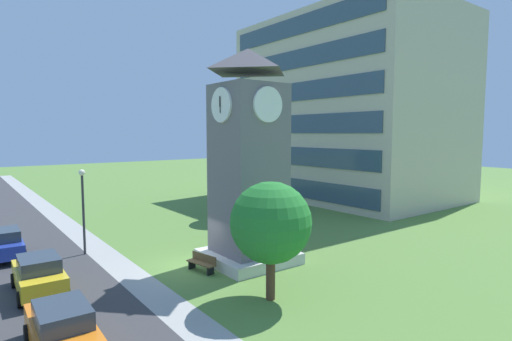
% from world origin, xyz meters
% --- Properties ---
extents(ground_plane, '(160.00, 160.00, 0.00)m').
position_xyz_m(ground_plane, '(0.00, 0.00, 0.00)').
color(ground_plane, '#567F38').
extents(street_asphalt, '(120.00, 7.20, 0.01)m').
position_xyz_m(street_asphalt, '(0.00, -7.23, 0.00)').
color(street_asphalt, '#38383A').
rests_on(street_asphalt, ground).
extents(kerb_strip, '(120.00, 1.60, 0.01)m').
position_xyz_m(kerb_strip, '(0.00, -2.83, 0.00)').
color(kerb_strip, '#9E9E99').
rests_on(kerb_strip, ground).
extents(office_building, '(21.75, 15.64, 19.20)m').
position_xyz_m(office_building, '(-10.95, 25.89, 9.60)').
color(office_building, beige).
rests_on(office_building, ground).
extents(clock_tower, '(4.42, 4.42, 11.57)m').
position_xyz_m(clock_tower, '(1.27, 3.16, 5.21)').
color(clock_tower, slate).
rests_on(clock_tower, ground).
extents(park_bench, '(1.86, 0.84, 0.88)m').
position_xyz_m(park_bench, '(1.11, 0.31, 0.46)').
color(park_bench, brown).
rests_on(park_bench, ground).
extents(street_lamp, '(0.36, 0.36, 5.02)m').
position_xyz_m(street_lamp, '(-5.64, -3.73, 3.18)').
color(street_lamp, '#333338').
rests_on(street_lamp, ground).
extents(tree_by_building, '(3.48, 3.48, 5.09)m').
position_xyz_m(tree_by_building, '(5.95, 0.94, 3.33)').
color(tree_by_building, '#513823').
rests_on(tree_by_building, ground).
extents(tree_streetside, '(4.05, 4.05, 6.08)m').
position_xyz_m(tree_streetside, '(-8.23, 9.29, 4.04)').
color(tree_streetside, '#513823').
rests_on(tree_streetside, ground).
extents(parked_car_blue, '(4.27, 2.05, 1.69)m').
position_xyz_m(parked_car_blue, '(-7.57, -7.61, 0.86)').
color(parked_car_blue, '#23389E').
rests_on(parked_car_blue, ground).
extents(parked_car_yellow, '(4.27, 2.05, 1.69)m').
position_xyz_m(parked_car_yellow, '(-0.81, -6.87, 0.86)').
color(parked_car_yellow, gold).
rests_on(parked_car_yellow, ground).
extents(parked_car_orange, '(4.38, 1.98, 1.69)m').
position_xyz_m(parked_car_orange, '(5.30, -7.15, 0.86)').
color(parked_car_orange, orange).
rests_on(parked_car_orange, ground).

